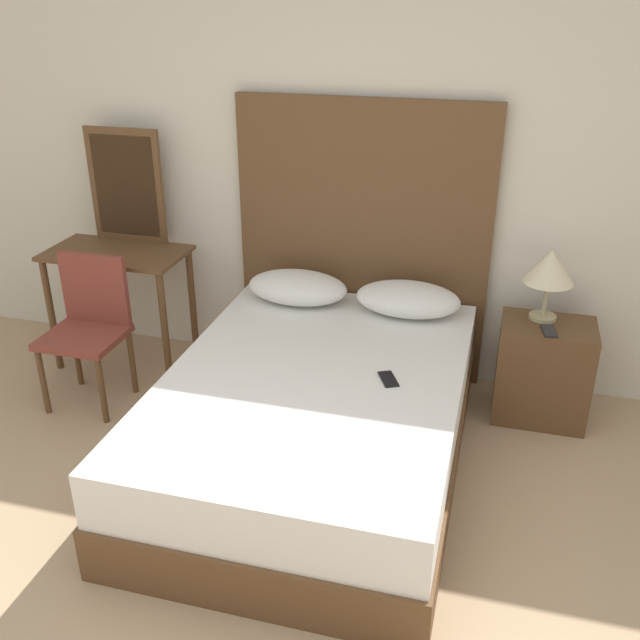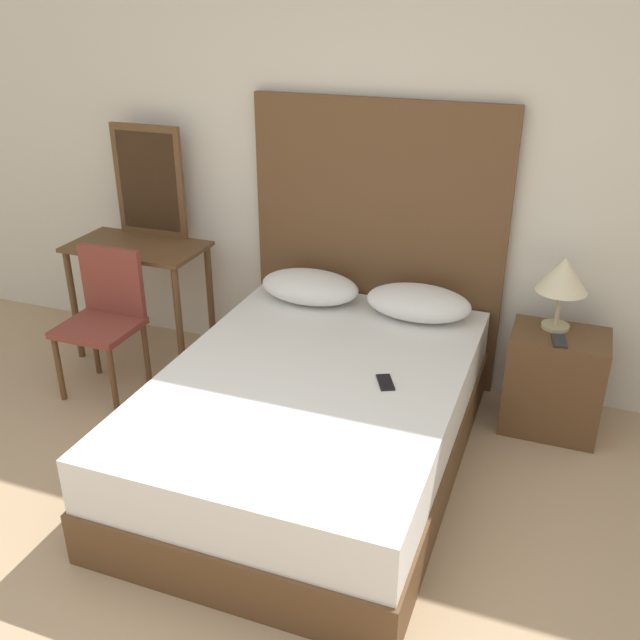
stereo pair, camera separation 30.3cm
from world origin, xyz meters
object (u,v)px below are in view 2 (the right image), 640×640
bed (313,420)px  phone_on_nightstand (559,341)px  phone_on_bed (385,382)px  vanity_desk (139,267)px  nightstand (554,382)px  chair (105,312)px  table_lamp (563,276)px

bed → phone_on_nightstand: 1.38m
phone_on_bed → vanity_desk: (-1.89, 0.73, 0.08)m
nightstand → vanity_desk: 2.69m
bed → vanity_desk: size_ratio=2.42×
phone_on_bed → nightstand: bearing=44.4°
bed → phone_on_nightstand: bearing=31.6°
phone_on_bed → chair: 1.87m
nightstand → table_lamp: size_ratio=1.45×
bed → chair: size_ratio=2.39×
bed → table_lamp: table_lamp is taller
table_lamp → phone_on_nightstand: bearing=-78.9°
table_lamp → chair: table_lamp is taller
table_lamp → chair: bearing=-167.8°
phone_on_nightstand → vanity_desk: vanity_desk is taller
vanity_desk → phone_on_bed: bearing=-21.1°
phone_on_nightstand → table_lamp: bearing=101.1°
phone_on_bed → chair: chair is taller
phone_on_nightstand → chair: chair is taller
phone_on_nightstand → vanity_desk: 2.66m
nightstand → phone_on_nightstand: phone_on_nightstand is taller
phone_on_bed → nightstand: nightstand is taller
bed → phone_on_bed: phone_on_bed is taller
table_lamp → chair: size_ratio=0.46×
nightstand → phone_on_nightstand: size_ratio=3.73×
phone_on_nightstand → chair: 2.65m
vanity_desk → chair: (0.04, -0.45, -0.12)m
phone_on_nightstand → vanity_desk: size_ratio=0.18×
vanity_desk → chair: chair is taller
table_lamp → vanity_desk: (-2.63, -0.10, -0.27)m
bed → phone_on_bed: size_ratio=12.91×
chair → phone_on_bed: bearing=-8.6°
bed → table_lamp: 1.54m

